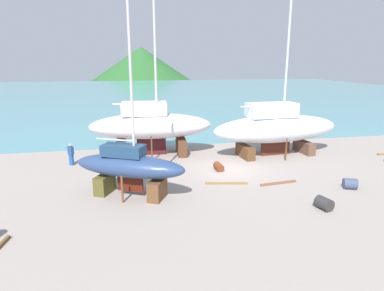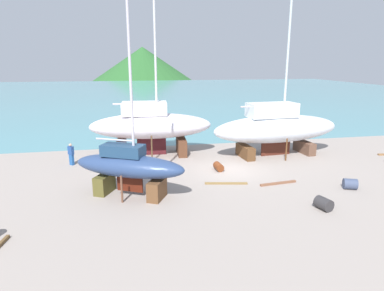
{
  "view_description": "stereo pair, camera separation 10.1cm",
  "coord_description": "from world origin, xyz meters",
  "px_view_note": "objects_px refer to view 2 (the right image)",
  "views": [
    {
      "loc": [
        -7.11,
        -21.7,
        7.61
      ],
      "look_at": [
        -2.43,
        1.68,
        1.54
      ],
      "focal_mm": 31.07,
      "sensor_mm": 36.0,
      "label": 1
    },
    {
      "loc": [
        -7.01,
        -21.72,
        7.61
      ],
      "look_at": [
        -2.43,
        1.68,
        1.54
      ],
      "focal_mm": 31.07,
      "sensor_mm": 36.0,
      "label": 2
    }
  ],
  "objects_px": {
    "sailboat_small_center": "(276,127)",
    "worker": "(71,154)",
    "sailboat_large_starboard": "(151,125)",
    "sailboat_mid_port": "(129,166)",
    "barrel_tipped_center": "(219,167)",
    "barrel_tipped_left": "(350,184)",
    "barrel_by_slipway": "(324,204)"
  },
  "relations": [
    {
      "from": "sailboat_large_starboard",
      "to": "barrel_tipped_center",
      "type": "distance_m",
      "value": 7.07
    },
    {
      "from": "barrel_by_slipway",
      "to": "barrel_tipped_left",
      "type": "bearing_deg",
      "value": 35.56
    },
    {
      "from": "sailboat_mid_port",
      "to": "sailboat_small_center",
      "type": "distance_m",
      "value": 13.61
    },
    {
      "from": "sailboat_small_center",
      "to": "barrel_by_slipway",
      "type": "bearing_deg",
      "value": -105.21
    },
    {
      "from": "sailboat_mid_port",
      "to": "sailboat_large_starboard",
      "type": "bearing_deg",
      "value": 104.51
    },
    {
      "from": "barrel_by_slipway",
      "to": "barrel_tipped_center",
      "type": "xyz_separation_m",
      "value": [
        -3.69,
        7.35,
        -0.06
      ]
    },
    {
      "from": "sailboat_mid_port",
      "to": "barrel_tipped_center",
      "type": "xyz_separation_m",
      "value": [
        6.31,
        3.48,
        -1.52
      ]
    },
    {
      "from": "sailboat_large_starboard",
      "to": "worker",
      "type": "relative_size",
      "value": 9.77
    },
    {
      "from": "barrel_tipped_left",
      "to": "barrel_tipped_center",
      "type": "relative_size",
      "value": 0.86
    },
    {
      "from": "sailboat_mid_port",
      "to": "barrel_tipped_left",
      "type": "xyz_separation_m",
      "value": [
        13.24,
        -1.55,
        -1.46
      ]
    },
    {
      "from": "barrel_tipped_center",
      "to": "barrel_by_slipway",
      "type": "bearing_deg",
      "value": -63.32
    },
    {
      "from": "sailboat_large_starboard",
      "to": "sailboat_small_center",
      "type": "xyz_separation_m",
      "value": [
        10.1,
        -2.09,
        -0.16
      ]
    },
    {
      "from": "sailboat_mid_port",
      "to": "worker",
      "type": "height_order",
      "value": "sailboat_mid_port"
    },
    {
      "from": "sailboat_small_center",
      "to": "worker",
      "type": "bearing_deg",
      "value": 174.22
    },
    {
      "from": "sailboat_large_starboard",
      "to": "worker",
      "type": "xyz_separation_m",
      "value": [
        -6.11,
        -1.68,
        -1.65
      ]
    },
    {
      "from": "worker",
      "to": "barrel_tipped_center",
      "type": "xyz_separation_m",
      "value": [
        10.53,
        -3.36,
        -0.59
      ]
    },
    {
      "from": "sailboat_small_center",
      "to": "worker",
      "type": "distance_m",
      "value": 16.28
    },
    {
      "from": "barrel_by_slipway",
      "to": "sailboat_large_starboard",
      "type": "bearing_deg",
      "value": 123.24
    },
    {
      "from": "sailboat_large_starboard",
      "to": "sailboat_mid_port",
      "type": "distance_m",
      "value": 8.75
    },
    {
      "from": "sailboat_small_center",
      "to": "barrel_by_slipway",
      "type": "xyz_separation_m",
      "value": [
        -1.98,
        -10.3,
        -2.02
      ]
    },
    {
      "from": "sailboat_small_center",
      "to": "worker",
      "type": "xyz_separation_m",
      "value": [
        -16.21,
        0.41,
        -1.49
      ]
    },
    {
      "from": "sailboat_large_starboard",
      "to": "barrel_by_slipway",
      "type": "bearing_deg",
      "value": -52.94
    },
    {
      "from": "barrel_tipped_left",
      "to": "barrel_tipped_center",
      "type": "bearing_deg",
      "value": 144.03
    },
    {
      "from": "sailboat_mid_port",
      "to": "barrel_tipped_left",
      "type": "height_order",
      "value": "sailboat_mid_port"
    },
    {
      "from": "sailboat_large_starboard",
      "to": "barrel_by_slipway",
      "type": "height_order",
      "value": "sailboat_large_starboard"
    },
    {
      "from": "worker",
      "to": "barrel_by_slipway",
      "type": "xyz_separation_m",
      "value": [
        14.23,
        -10.71,
        -0.53
      ]
    },
    {
      "from": "sailboat_large_starboard",
      "to": "barrel_by_slipway",
      "type": "relative_size",
      "value": 19.63
    },
    {
      "from": "sailboat_large_starboard",
      "to": "worker",
      "type": "height_order",
      "value": "sailboat_large_starboard"
    },
    {
      "from": "barrel_tipped_center",
      "to": "sailboat_mid_port",
      "type": "bearing_deg",
      "value": -151.14
    },
    {
      "from": "sailboat_large_starboard",
      "to": "sailboat_small_center",
      "type": "relative_size",
      "value": 0.95
    },
    {
      "from": "barrel_tipped_center",
      "to": "barrel_tipped_left",
      "type": "bearing_deg",
      "value": -35.97
    },
    {
      "from": "sailboat_mid_port",
      "to": "worker",
      "type": "bearing_deg",
      "value": 148.68
    }
  ]
}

